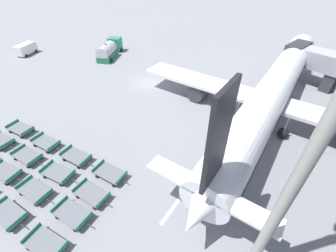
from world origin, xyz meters
TOP-DOWN VIEW (x-y plane):
  - ground_plane at (0.00, 0.00)m, footprint 500.00×500.00m
  - airplane at (18.88, 3.15)m, footprint 36.35×43.54m
  - fuel_tanker_primary at (-13.79, 3.34)m, footprint 6.27×8.48m
  - service_van at (-28.64, -6.74)m, footprint 3.53×4.74m
  - baggage_dolly_row_near_col_c at (7.56, -24.90)m, footprint 3.88×2.16m
  - baggage_dolly_row_near_col_d at (12.30, -24.15)m, footprint 3.89×2.33m
  - baggage_dolly_row_mid_a_col_b at (2.60, -23.21)m, footprint 3.90×2.40m
  - baggage_dolly_row_mid_a_col_c at (7.01, -22.40)m, footprint 3.88×2.17m
  - baggage_dolly_row_mid_a_col_d at (11.70, -21.51)m, footprint 3.88×2.19m
  - baggage_dolly_row_mid_b_col_a at (-2.75, -21.60)m, footprint 3.88×2.14m
  - baggage_dolly_row_mid_b_col_b at (2.06, -20.81)m, footprint 3.88×2.20m
  - baggage_dolly_row_mid_b_col_c at (6.74, -19.96)m, footprint 3.90×2.41m
  - baggage_dolly_row_mid_b_col_d at (11.32, -19.31)m, footprint 3.87×2.12m
  - baggage_dolly_row_far_col_a at (-3.19, -19.20)m, footprint 3.89×2.29m
  - baggage_dolly_row_far_col_b at (1.61, -18.48)m, footprint 3.88×2.21m
  - baggage_dolly_row_far_col_c at (6.18, -17.56)m, footprint 3.89×2.23m
  - baggage_dolly_row_far_col_d at (10.75, -16.74)m, footprint 3.88×2.20m
  - apron_light_mast at (24.74, -15.73)m, footprint 2.00×0.73m
  - stand_guidance_stripe at (16.89, -6.04)m, footprint 2.28×22.74m

SIDE VIEW (x-z plane):
  - ground_plane at x=0.00m, z-range 0.00..0.00m
  - stand_guidance_stripe at x=16.89m, z-range 0.00..0.01m
  - baggage_dolly_row_near_col_c at x=7.56m, z-range 0.03..0.95m
  - baggage_dolly_row_near_col_d at x=12.30m, z-range 0.03..0.95m
  - baggage_dolly_row_mid_a_col_b at x=2.60m, z-range 0.03..0.95m
  - baggage_dolly_row_mid_a_col_c at x=7.01m, z-range 0.03..0.95m
  - baggage_dolly_row_mid_a_col_d at x=11.70m, z-range 0.03..0.95m
  - baggage_dolly_row_mid_b_col_a at x=-2.75m, z-range 0.03..0.95m
  - baggage_dolly_row_mid_b_col_b at x=2.06m, z-range 0.03..0.95m
  - baggage_dolly_row_mid_b_col_c at x=6.74m, z-range 0.03..0.95m
  - baggage_dolly_row_mid_b_col_d at x=11.32m, z-range 0.03..0.95m
  - baggage_dolly_row_far_col_a at x=-3.19m, z-range 0.03..0.95m
  - baggage_dolly_row_far_col_b at x=1.61m, z-range 0.03..0.95m
  - baggage_dolly_row_far_col_c at x=6.18m, z-range 0.03..0.95m
  - baggage_dolly_row_far_col_d at x=10.75m, z-range 0.03..0.95m
  - service_van at x=-28.64m, z-range 0.09..2.22m
  - fuel_tanker_primary at x=-13.79m, z-range -0.23..2.93m
  - airplane at x=18.88m, z-range -2.92..9.89m
  - apron_light_mast at x=24.74m, z-range 1.22..21.51m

